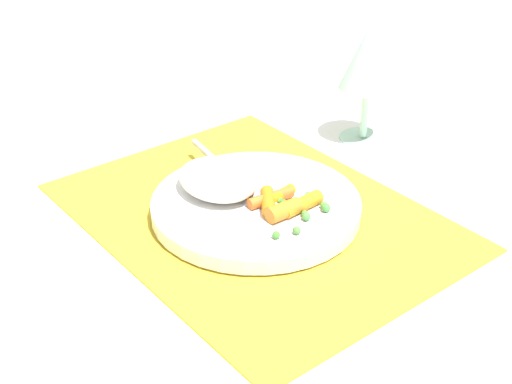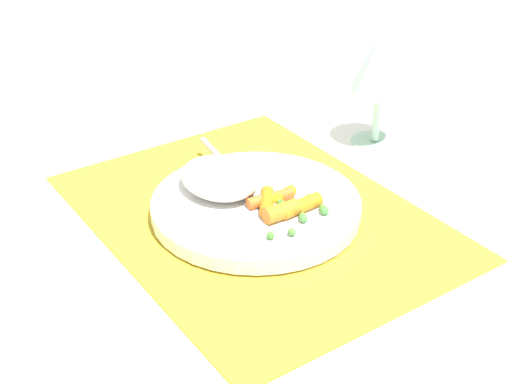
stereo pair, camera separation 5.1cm
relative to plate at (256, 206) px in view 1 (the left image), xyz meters
name	(u,v)px [view 1 (the left image)]	position (x,y,z in m)	size (l,w,h in m)	color
ground_plane	(256,217)	(0.00, 0.00, -0.01)	(2.40, 2.40, 0.00)	white
placemat	(256,215)	(0.00, 0.00, -0.01)	(0.43, 0.32, 0.01)	gold
plate	(256,206)	(0.00, 0.00, 0.00)	(0.23, 0.23, 0.02)	white
rice_mound	(218,179)	(-0.04, -0.02, 0.02)	(0.10, 0.08, 0.03)	beige
carrot_portion	(282,203)	(0.03, 0.01, 0.02)	(0.06, 0.07, 0.02)	orange
pea_scatter	(301,210)	(0.05, 0.02, 0.01)	(0.07, 0.09, 0.01)	green
fork	(241,184)	(-0.03, 0.01, 0.01)	(0.20, 0.04, 0.01)	#BCBCBC
wine_glass	(369,59)	(-0.07, 0.24, 0.10)	(0.08, 0.08, 0.16)	#B2E0CC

